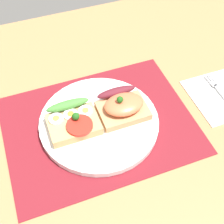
% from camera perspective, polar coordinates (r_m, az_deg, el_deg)
% --- Properties ---
extents(ground_plane, '(1.20, 0.90, 0.03)m').
position_cam_1_polar(ground_plane, '(0.70, -2.30, -3.20)').
color(ground_plane, '#A37448').
extents(placemat, '(0.41, 0.31, 0.00)m').
position_cam_1_polar(placemat, '(0.69, -2.35, -2.34)').
color(placemat, maroon).
rests_on(placemat, ground_plane).
extents(plate, '(0.26, 0.26, 0.01)m').
position_cam_1_polar(plate, '(0.68, -2.37, -1.88)').
color(plate, white).
rests_on(plate, placemat).
extents(sandwich_egg_tomato, '(0.11, 0.09, 0.04)m').
position_cam_1_polar(sandwich_egg_tomato, '(0.66, -7.06, -1.77)').
color(sandwich_egg_tomato, tan).
rests_on(sandwich_egg_tomato, plate).
extents(sandwich_salmon, '(0.11, 0.09, 0.06)m').
position_cam_1_polar(sandwich_salmon, '(0.67, 1.93, 1.16)').
color(sandwich_salmon, tan).
rests_on(sandwich_salmon, plate).
extents(napkin, '(0.15, 0.15, 0.01)m').
position_cam_1_polar(napkin, '(0.79, 19.45, 2.96)').
color(napkin, white).
rests_on(napkin, ground_plane).
extents(fork, '(0.02, 0.14, 0.00)m').
position_cam_1_polar(fork, '(0.78, 19.33, 3.28)').
color(fork, '#B7B7BC').
rests_on(fork, napkin).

